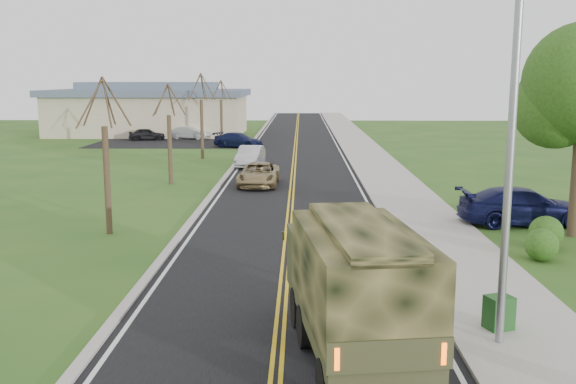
{
  "coord_description": "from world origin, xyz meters",
  "views": [
    {
      "loc": [
        0.5,
        -14.31,
        5.97
      ],
      "look_at": [
        0.01,
        9.33,
        1.8
      ],
      "focal_mm": 40.0,
      "sensor_mm": 36.0,
      "label": 1
    }
  ],
  "objects_px": {
    "utility_box_near": "(499,312)",
    "pickup_navy": "(523,206)",
    "suv_champagne": "(259,174)",
    "military_truck": "(354,280)",
    "sedan_silver": "(250,156)"
  },
  "relations": [
    {
      "from": "suv_champagne",
      "to": "pickup_navy",
      "type": "relative_size",
      "value": 0.88
    },
    {
      "from": "military_truck",
      "to": "sedan_silver",
      "type": "bearing_deg",
      "value": 90.77
    },
    {
      "from": "pickup_navy",
      "to": "utility_box_near",
      "type": "distance_m",
      "value": 12.48
    },
    {
      "from": "sedan_silver",
      "to": "utility_box_near",
      "type": "relative_size",
      "value": 5.43
    },
    {
      "from": "military_truck",
      "to": "utility_box_near",
      "type": "distance_m",
      "value": 4.11
    },
    {
      "from": "suv_champagne",
      "to": "utility_box_near",
      "type": "xyz_separation_m",
      "value": [
        7.12,
        -21.26,
        -0.15
      ]
    },
    {
      "from": "military_truck",
      "to": "suv_champagne",
      "type": "bearing_deg",
      "value": 91.0
    },
    {
      "from": "military_truck",
      "to": "sedan_silver",
      "type": "relative_size",
      "value": 1.48
    },
    {
      "from": "suv_champagne",
      "to": "pickup_navy",
      "type": "distance_m",
      "value": 15.09
    },
    {
      "from": "suv_champagne",
      "to": "utility_box_near",
      "type": "distance_m",
      "value": 22.42
    },
    {
      "from": "pickup_navy",
      "to": "utility_box_near",
      "type": "height_order",
      "value": "pickup_navy"
    },
    {
      "from": "utility_box_near",
      "to": "pickup_navy",
      "type": "bearing_deg",
      "value": 48.17
    },
    {
      "from": "suv_champagne",
      "to": "utility_box_near",
      "type": "bearing_deg",
      "value": -69.87
    },
    {
      "from": "military_truck",
      "to": "utility_box_near",
      "type": "xyz_separation_m",
      "value": [
        3.6,
        1.52,
        -1.28
      ]
    },
    {
      "from": "military_truck",
      "to": "utility_box_near",
      "type": "bearing_deg",
      "value": 15.08
    }
  ]
}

